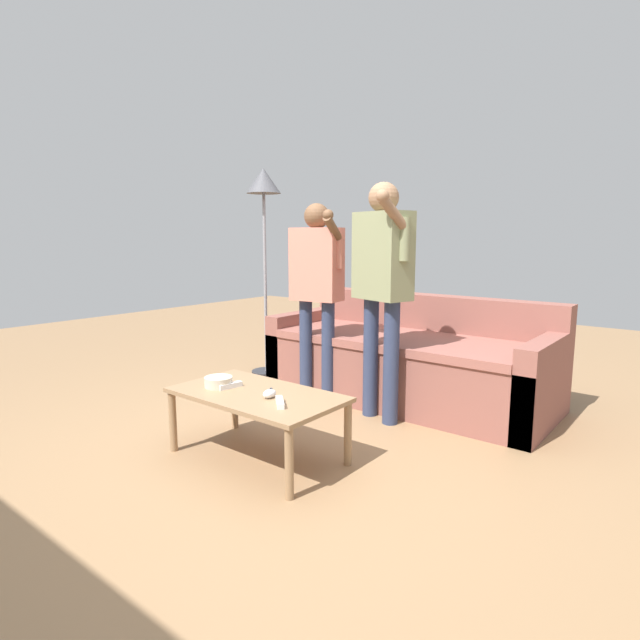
{
  "coord_description": "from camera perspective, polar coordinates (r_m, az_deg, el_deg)",
  "views": [
    {
      "loc": [
        1.91,
        -2.14,
        1.25
      ],
      "look_at": [
        -0.06,
        0.33,
        0.75
      ],
      "focal_mm": 28.77,
      "sensor_mm": 36.0,
      "label": 1
    }
  ],
  "objects": [
    {
      "name": "floor_lamp",
      "position": [
        4.74,
        -6.27,
        13.16
      ],
      "size": [
        0.31,
        0.31,
        1.87
      ],
      "color": "#2D2D33",
      "rests_on": "ground"
    },
    {
      "name": "player_left",
      "position": [
        3.86,
        -0.38,
        4.56
      ],
      "size": [
        0.47,
        0.3,
        1.51
      ],
      "color": "#2D3856",
      "rests_on": "ground"
    },
    {
      "name": "game_remote_wand_far",
      "position": [
        3.06,
        -9.97,
        -7.18
      ],
      "size": [
        0.06,
        0.15,
        0.03
      ],
      "color": "white",
      "rests_on": "coffee_table"
    },
    {
      "name": "coffee_table",
      "position": [
        2.97,
        -7.03,
        -8.85
      ],
      "size": [
        0.99,
        0.55,
        0.39
      ],
      "color": "#997551",
      "rests_on": "ground"
    },
    {
      "name": "ground_plane",
      "position": [
        3.13,
        -3.04,
        -14.59
      ],
      "size": [
        12.0,
        12.0,
        0.0
      ],
      "primitive_type": "plane",
      "color": "#93704C"
    },
    {
      "name": "game_remote_wand_near",
      "position": [
        2.73,
        -4.49,
        -9.11
      ],
      "size": [
        0.14,
        0.13,
        0.03
      ],
      "color": "white",
      "rests_on": "coffee_table"
    },
    {
      "name": "snack_bowl",
      "position": [
        3.09,
        -11.23,
        -6.76
      ],
      "size": [
        0.16,
        0.16,
        0.06
      ],
      "primitive_type": "cylinder",
      "color": "beige",
      "rests_on": "coffee_table"
    },
    {
      "name": "game_remote_nunchuk",
      "position": [
        2.85,
        -5.63,
        -8.15
      ],
      "size": [
        0.06,
        0.09,
        0.05
      ],
      "color": "white",
      "rests_on": "coffee_table"
    },
    {
      "name": "player_center",
      "position": [
        3.48,
        6.92,
        5.13
      ],
      "size": [
        0.46,
        0.44,
        1.62
      ],
      "color": "#2D3856",
      "rests_on": "ground"
    },
    {
      "name": "couch",
      "position": [
        4.1,
        9.86,
        -4.57
      ],
      "size": [
        2.18,
        0.93,
        0.8
      ],
      "color": "brown",
      "rests_on": "ground"
    }
  ]
}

